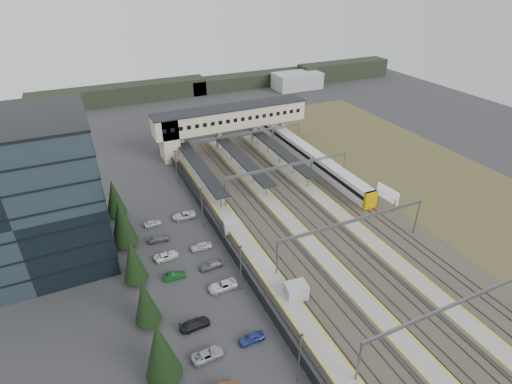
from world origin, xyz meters
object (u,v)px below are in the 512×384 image
office_building (16,198)px  footbridge (221,121)px  relay_cabin_far (231,227)px  train (296,146)px  billboard (387,194)px  relay_cabin_near (296,291)px

office_building → footbridge: 53.18m
relay_cabin_far → train: size_ratio=0.05×
office_building → relay_cabin_far: office_building is taller
relay_cabin_far → footbridge: footbridge is taller
footbridge → billboard: (19.68, -40.84, -4.87)m
relay_cabin_far → footbridge: size_ratio=0.07×
footbridge → train: (16.30, -10.54, -5.87)m
train → billboard: bearing=-83.6°
billboard → footbridge: bearing=115.7°
train → footbridge: bearing=147.1°
relay_cabin_near → billboard: size_ratio=0.63×
footbridge → train: footbridge is taller
relay_cabin_near → train: train is taller
train → relay_cabin_far: bearing=-138.1°
footbridge → billboard: footbridge is taller
train → relay_cabin_near: bearing=-119.8°
relay_cabin_near → relay_cabin_far: relay_cabin_near is taller
relay_cabin_near → billboard: billboard is taller
relay_cabin_far → train: 37.55m
office_building → footbridge: office_building is taller
billboard → relay_cabin_near: bearing=-153.7°
office_building → billboard: bearing=-9.7°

